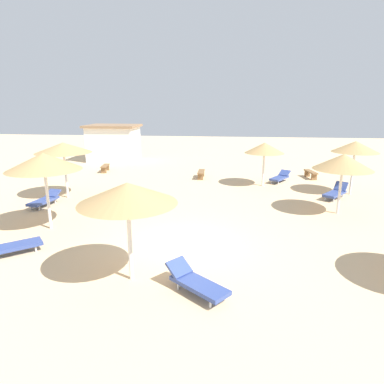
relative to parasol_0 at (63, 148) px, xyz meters
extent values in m
plane|color=#DBBA8C|center=(7.05, -5.59, -2.68)|extent=(80.00, 80.00, 0.00)
cylinder|color=silver|center=(0.00, 0.00, -1.42)|extent=(0.12, 0.12, 2.53)
cone|color=tan|center=(0.00, 0.00, 0.01)|extent=(2.88, 2.88, 0.53)
cylinder|color=silver|center=(1.47, -4.49, -1.42)|extent=(0.12, 0.12, 2.52)
cone|color=tan|center=(1.47, -4.49, 0.08)|extent=(2.86, 2.86, 0.67)
cylinder|color=silver|center=(15.37, 2.38, -1.45)|extent=(0.12, 0.12, 2.46)
cone|color=tan|center=(15.37, 2.38, -0.02)|extent=(2.45, 2.45, 0.60)
cylinder|color=silver|center=(10.70, 3.89, -1.62)|extent=(0.12, 0.12, 2.12)
cone|color=tan|center=(10.70, 3.89, -0.35)|extent=(2.36, 2.36, 0.63)
cylinder|color=silver|center=(5.89, -8.08, -1.48)|extent=(0.12, 0.12, 2.40)
cone|color=tan|center=(5.89, -8.08, -0.09)|extent=(2.74, 2.74, 0.58)
cylinder|color=silver|center=(13.67, -1.17, -1.60)|extent=(0.12, 0.12, 2.17)
cone|color=tan|center=(13.67, -1.17, -0.27)|extent=(2.60, 2.60, 0.70)
cube|color=#33478C|center=(-0.44, -1.68, -2.40)|extent=(0.88, 1.77, 0.12)
cube|color=#33478C|center=(-0.32, -0.89, -2.21)|extent=(0.71, 0.61, 0.33)
cylinder|color=silver|center=(-0.57, -1.05, -2.57)|extent=(0.06, 0.06, 0.22)
cylinder|color=silver|center=(-0.13, -1.12, -2.57)|extent=(0.06, 0.06, 0.22)
cylinder|color=silver|center=(-0.74, -2.24, -2.57)|extent=(0.06, 0.06, 0.22)
cylinder|color=silver|center=(-0.31, -2.30, -2.57)|extent=(0.06, 0.06, 0.22)
cube|color=#33478C|center=(1.50, -6.88, -2.40)|extent=(1.70, 1.60, 0.12)
cylinder|color=silver|center=(2.10, -6.66, -2.57)|extent=(0.06, 0.06, 0.22)
cylinder|color=silver|center=(1.81, -6.32, -2.57)|extent=(0.06, 0.06, 0.22)
cube|color=#33478C|center=(14.23, 1.33, -2.40)|extent=(1.55, 1.74, 0.12)
cube|color=#33478C|center=(14.72, 1.96, -2.13)|extent=(0.76, 0.72, 0.48)
cylinder|color=silver|center=(14.43, 1.94, -2.57)|extent=(0.06, 0.06, 0.22)
cylinder|color=silver|center=(14.78, 1.67, -2.57)|extent=(0.06, 0.06, 0.22)
cylinder|color=silver|center=(13.69, 0.99, -2.57)|extent=(0.06, 0.06, 0.22)
cylinder|color=silver|center=(14.04, 0.72, -2.57)|extent=(0.06, 0.06, 0.22)
cube|color=#33478C|center=(11.84, 4.93, -2.40)|extent=(1.44, 1.78, 0.12)
cube|color=#33478C|center=(12.26, 5.61, -2.20)|extent=(0.81, 0.77, 0.35)
cylinder|color=silver|center=(11.97, 5.56, -2.57)|extent=(0.06, 0.06, 0.22)
cylinder|color=silver|center=(12.35, 5.33, -2.57)|extent=(0.06, 0.06, 0.22)
cylinder|color=silver|center=(11.34, 4.54, -2.57)|extent=(0.06, 0.06, 0.22)
cylinder|color=silver|center=(11.71, 4.31, -2.57)|extent=(0.06, 0.06, 0.22)
cube|color=#33478C|center=(7.93, -8.68, -2.40)|extent=(1.72, 1.57, 0.12)
cube|color=#33478C|center=(7.31, -8.18, -2.18)|extent=(0.78, 0.81, 0.39)
cylinder|color=silver|center=(7.32, -8.48, -2.57)|extent=(0.06, 0.06, 0.22)
cylinder|color=silver|center=(7.60, -8.13, -2.57)|extent=(0.06, 0.06, 0.22)
cylinder|color=silver|center=(8.25, -9.23, -2.57)|extent=(0.06, 0.06, 0.22)
cylinder|color=silver|center=(8.53, -8.89, -2.57)|extent=(0.06, 0.06, 0.22)
cube|color=brown|center=(-0.49, 6.97, -2.23)|extent=(0.62, 1.54, 0.08)
cube|color=brown|center=(-0.41, 6.43, -2.48)|extent=(0.37, 0.17, 0.41)
cube|color=brown|center=(-0.58, 7.52, -2.48)|extent=(0.37, 0.17, 0.41)
cube|color=brown|center=(6.75, 5.57, -2.23)|extent=(0.41, 1.50, 0.08)
cube|color=brown|center=(6.75, 5.02, -2.48)|extent=(0.36, 0.12, 0.41)
cube|color=brown|center=(6.74, 6.12, -2.48)|extent=(0.36, 0.12, 0.41)
cube|color=brown|center=(14.12, 6.37, -2.23)|extent=(0.67, 1.55, 0.08)
cube|color=brown|center=(14.22, 5.83, -2.48)|extent=(0.38, 0.18, 0.41)
cube|color=brown|center=(14.01, 6.91, -2.48)|extent=(0.38, 0.18, 0.41)
cube|color=white|center=(-1.45, 11.84, -1.23)|extent=(3.99, 3.03, 2.91)
cube|color=#8C6B4C|center=(-1.45, 11.84, 0.33)|extent=(4.39, 3.43, 0.20)
camera|label=1|loc=(8.62, -16.63, 2.29)|focal=31.45mm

